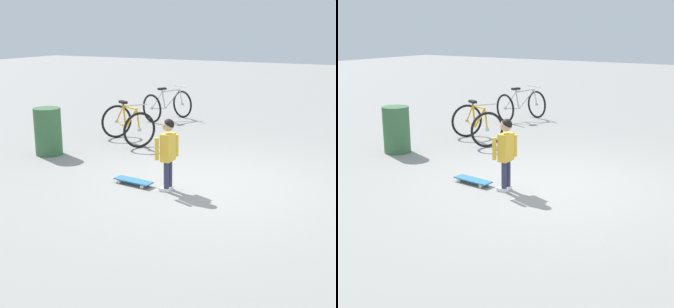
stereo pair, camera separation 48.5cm
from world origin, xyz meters
TOP-DOWN VIEW (x-y plane):
  - ground_plane at (0.00, 0.00)m, footprint 50.00×50.00m
  - child_person at (-0.57, 0.45)m, footprint 0.37×0.22m
  - skateboard at (-0.59, 1.03)m, footprint 0.25×0.64m
  - bicycle_near at (1.64, 2.57)m, footprint 1.15×1.28m
  - bicycle_far at (4.18, 3.02)m, footprint 1.25×1.04m
  - trash_bin at (0.16, 3.36)m, footprint 0.50×0.50m

SIDE VIEW (x-z plane):
  - ground_plane at x=0.00m, z-range 0.00..0.00m
  - skateboard at x=-0.59m, z-range 0.02..0.10m
  - bicycle_near at x=1.64m, z-range -0.04..0.80m
  - bicycle_far at x=4.18m, z-range -0.04..0.80m
  - trash_bin at x=0.16m, z-range 0.00..0.87m
  - child_person at x=-0.57m, z-range 0.13..1.19m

